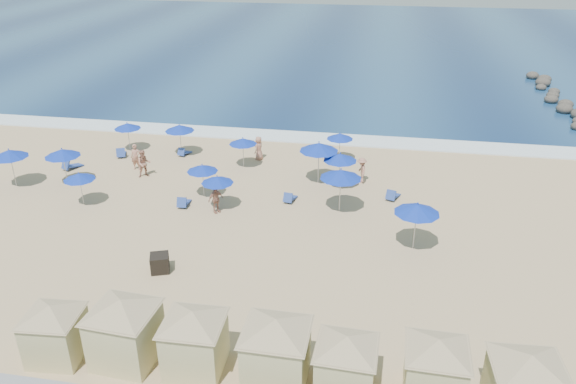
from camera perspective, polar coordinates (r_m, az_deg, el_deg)
The scene contains 36 objects.
ground at distance 29.56m, azimuth -7.95°, elevation -4.37°, with size 160.00×160.00×0.00m, color tan.
ocean at distance 81.07m, azimuth 3.93°, elevation 15.05°, with size 160.00×80.00×0.06m, color navy.
surf_line at distance 43.21m, azimuth -1.88°, elevation 5.77°, with size 160.00×2.50×0.08m, color white.
rock_jetty at distance 53.57m, azimuth 26.68°, elevation 7.34°, with size 2.56×26.66×0.96m.
trash_bin at distance 26.89m, azimuth -12.90°, elevation -7.05°, with size 0.84×0.84×0.84m, color black.
cabana_0 at distance 22.63m, azimuth -22.72°, elevation -12.33°, with size 4.03×4.03×2.54m.
cabana_1 at distance 21.54m, azimuth -16.36°, elevation -12.56°, with size 4.66×4.66×2.93m.
cabana_2 at distance 20.70m, azimuth -9.54°, elevation -13.89°, with size 4.38×4.38×2.75m.
cabana_3 at distance 19.89m, azimuth -1.21°, elevation -15.01°, with size 4.66×4.66×2.93m.
cabana_4 at distance 19.68m, azimuth 5.93°, elevation -16.35°, with size 4.19×4.19×2.63m.
cabana_5 at distance 20.03m, azimuth 14.84°, elevation -16.24°, with size 4.27×4.27×2.68m.
cabana_6 at distance 20.08m, azimuth 23.09°, elevation -17.11°, with size 4.61×4.61×2.90m.
umbrella_0 at distance 36.78m, azimuth -21.96°, elevation 3.72°, with size 2.14×2.14×2.43m.
umbrella_1 at distance 37.85m, azimuth -26.46°, elevation 3.52°, with size 2.17×2.17×2.47m.
umbrella_2 at distance 41.28m, azimuth -16.01°, elevation 6.48°, with size 1.87×1.87×2.13m.
umbrella_3 at distance 33.81m, azimuth -20.45°, elevation 1.49°, with size 1.79×1.79×2.03m.
umbrella_4 at distance 39.52m, azimuth -10.97°, elevation 6.42°, with size 2.03×2.03×2.31m.
umbrella_5 at distance 31.44m, azimuth -7.20°, elevation 1.25°, with size 1.82×1.82×2.07m.
umbrella_6 at distance 33.05m, azimuth -8.71°, elevation 2.41°, with size 1.83×1.83×2.09m.
umbrella_7 at distance 36.99m, azimuth -4.61°, elevation 5.17°, with size 1.83×1.83×2.08m.
umbrella_8 at distance 30.84m, azimuth 5.39°, elevation 1.83°, with size 2.31×2.31×2.63m.
umbrella_9 at distance 38.05m, azimuth 5.30°, elevation 5.67°, with size 1.80×1.80×2.04m.
umbrella_10 at distance 34.33m, azimuth 3.16°, elevation 4.59°, with size 2.41×2.41×2.74m.
umbrella_11 at distance 27.80m, azimuth 12.99°, elevation -1.66°, with size 2.24×2.24×2.55m.
umbrella_12 at distance 33.82m, azimuth 5.32°, elevation 3.54°, with size 2.05×2.05×2.33m.
beach_chair_0 at distance 39.76m, azimuth -21.21°, elevation 2.55°, with size 1.10×1.50×0.75m.
beach_chair_1 at distance 40.84m, azimuth -16.59°, elevation 3.82°, with size 1.04×1.44×0.73m.
beach_chair_2 at distance 40.04m, azimuth -10.54°, elevation 3.99°, with size 0.76×1.25×0.64m.
beach_chair_3 at distance 32.69m, azimuth -10.58°, elevation -1.04°, with size 0.63×1.27×0.68m.
beach_chair_4 at distance 32.69m, azimuth 0.17°, elevation -0.59°, with size 0.73×1.28×0.66m.
beach_chair_5 at distance 33.53m, azimuth 10.57°, elevation -0.33°, with size 0.95×1.37×0.69m.
beachgoer_0 at distance 38.15m, azimuth -15.21°, elevation 3.46°, with size 0.63×0.42×1.74m, color #A9725E.
beachgoer_1 at distance 36.86m, azimuth -14.42°, elevation 2.82°, with size 0.87×0.68×1.79m, color #A9725E.
beachgoer_2 at distance 31.45m, azimuth -7.36°, elevation -0.74°, with size 0.95×0.39×1.62m, color #A9725E.
beachgoer_3 at distance 35.22m, azimuth 7.49°, elevation 2.21°, with size 1.05×0.60×1.62m, color #A9725E.
beachgoer_4 at distance 38.51m, azimuth -2.98°, elevation 4.48°, with size 0.80×0.52×1.64m, color #A9725E.
Camera 1 is at (8.37, -24.32, 14.58)m, focal length 35.00 mm.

